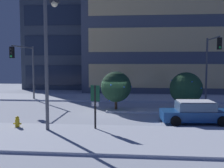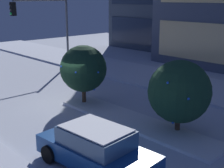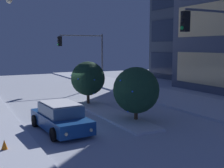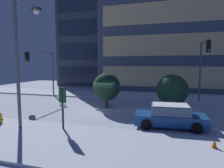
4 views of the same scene
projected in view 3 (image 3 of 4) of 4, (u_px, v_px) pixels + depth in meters
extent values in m
plane|color=silver|center=(82.00, 105.00, 22.26)|extent=(52.00, 52.00, 0.00)
cube|color=silver|center=(165.00, 96.00, 25.79)|extent=(52.00, 5.20, 0.14)
cube|color=silver|center=(111.00, 114.00, 18.89)|extent=(9.00, 1.80, 0.14)
cube|color=#384251|center=(210.00, 14.00, 38.17)|extent=(13.00, 9.81, 17.08)
cube|color=#232D42|center=(178.00, 64.00, 36.73)|extent=(11.70, 0.10, 2.85)
cube|color=#232D42|center=(179.00, 30.00, 36.19)|extent=(11.70, 0.10, 2.85)
cube|color=#19478C|center=(61.00, 121.00, 15.41)|extent=(4.58, 2.14, 0.66)
cube|color=slate|center=(60.00, 109.00, 15.33)|extent=(2.52, 1.82, 0.60)
cube|color=white|center=(60.00, 103.00, 15.29)|extent=(2.33, 1.69, 0.04)
sphere|color=#F9E5B2|center=(91.00, 130.00, 13.83)|extent=(0.16, 0.16, 0.16)
sphere|color=#F9E5B2|center=(66.00, 134.00, 13.18)|extent=(0.16, 0.16, 0.16)
cylinder|color=black|center=(89.00, 129.00, 14.66)|extent=(0.67, 0.27, 0.66)
cylinder|color=black|center=(54.00, 134.00, 13.71)|extent=(0.67, 0.27, 0.66)
cylinder|color=black|center=(66.00, 117.00, 17.16)|extent=(0.67, 0.27, 0.66)
cylinder|color=black|center=(35.00, 121.00, 16.21)|extent=(0.67, 0.27, 0.66)
cylinder|color=#565960|center=(102.00, 60.00, 32.50)|extent=(0.18, 0.18, 5.70)
cylinder|color=#565960|center=(82.00, 36.00, 31.08)|extent=(0.12, 4.76, 0.12)
cube|color=black|center=(60.00, 41.00, 30.07)|extent=(0.32, 0.36, 1.00)
sphere|color=black|center=(58.00, 38.00, 29.94)|extent=(0.20, 0.20, 0.20)
sphere|color=black|center=(58.00, 41.00, 29.98)|extent=(0.20, 0.20, 0.20)
sphere|color=green|center=(58.00, 44.00, 30.02)|extent=(0.20, 0.20, 0.20)
cylinder|color=#565960|center=(215.00, 11.00, 15.41)|extent=(0.12, 3.95, 0.12)
cube|color=black|center=(185.00, 21.00, 14.59)|extent=(0.32, 0.36, 1.00)
sphere|color=black|center=(183.00, 15.00, 14.46)|extent=(0.20, 0.20, 0.20)
sphere|color=black|center=(182.00, 21.00, 14.50)|extent=(0.20, 0.20, 0.20)
sphere|color=green|center=(182.00, 28.00, 14.54)|extent=(0.20, 0.20, 0.20)
sphere|color=#F9E5B2|center=(9.00, 0.00, 22.14)|extent=(0.44, 0.44, 0.44)
cylinder|color=#473323|center=(88.00, 99.00, 22.12)|extent=(0.22, 0.22, 0.95)
sphere|color=#193823|center=(88.00, 78.00, 21.92)|extent=(2.52, 2.52, 2.52)
sphere|color=blue|center=(71.00, 75.00, 21.61)|extent=(0.10, 0.10, 0.10)
sphere|color=blue|center=(78.00, 79.00, 20.80)|extent=(0.10, 0.10, 0.10)
sphere|color=blue|center=(94.00, 94.00, 21.51)|extent=(0.10, 0.10, 0.10)
sphere|color=blue|center=(80.00, 92.00, 22.26)|extent=(0.10, 0.10, 0.10)
sphere|color=blue|center=(94.00, 80.00, 20.78)|extent=(0.10, 0.10, 0.10)
sphere|color=blue|center=(101.00, 67.00, 22.21)|extent=(0.10, 0.10, 0.10)
cylinder|color=#473323|center=(136.00, 115.00, 17.31)|extent=(0.22, 0.22, 0.73)
sphere|color=#1E4228|center=(136.00, 90.00, 17.12)|extent=(2.70, 2.70, 2.70)
sphere|color=blue|center=(133.00, 77.00, 18.22)|extent=(0.10, 0.10, 0.10)
sphere|color=blue|center=(128.00, 111.00, 16.75)|extent=(0.10, 0.10, 0.10)
sphere|color=blue|center=(154.00, 103.00, 17.49)|extent=(0.10, 0.10, 0.10)
sphere|color=blue|center=(139.00, 100.00, 18.29)|extent=(0.10, 0.10, 0.10)
sphere|color=blue|center=(120.00, 80.00, 16.30)|extent=(0.10, 0.10, 0.10)
sphere|color=blue|center=(132.00, 92.00, 15.80)|extent=(0.10, 0.10, 0.10)
cone|color=orange|center=(4.00, 146.00, 12.27)|extent=(0.36, 0.36, 0.55)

